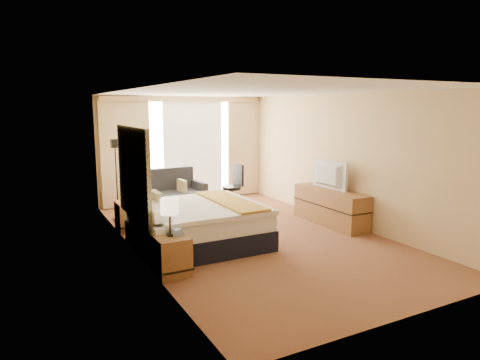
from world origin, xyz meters
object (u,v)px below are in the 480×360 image
media_dresser (330,207)px  television (326,175)px  nightstand_left (172,255)px  desk_chair (234,189)px  nightstand_right (129,216)px  lamp_right (128,175)px  floor_lamp (116,163)px  lamp_left (170,207)px  bed (197,224)px  loveseat (169,198)px

media_dresser → television: size_ratio=1.81×
nightstand_left → desk_chair: bearing=50.7°
media_dresser → nightstand_left: bearing=-164.2°
nightstand_right → desk_chair: 2.67m
media_dresser → lamp_right: size_ratio=2.76×
floor_lamp → lamp_right: (0.06, -0.77, -0.14)m
lamp_left → lamp_right: 2.56m
television → lamp_right: bearing=67.7°
floor_lamp → desk_chair: bearing=-4.2°
bed → media_dresser: bearing=0.5°
nightstand_left → television: television is taller
bed → television: size_ratio=2.07×
floor_lamp → television: size_ratio=1.69×
nightstand_left → nightstand_right: (0.00, 2.50, 0.00)m
media_dresser → desk_chair: bearing=118.0°
loveseat → desk_chair: desk_chair is taller
nightstand_right → bed: size_ratio=0.27×
bed → floor_lamp: bearing=109.8°
floor_lamp → media_dresser: bearing=-31.7°
media_dresser → television: (-0.05, 0.12, 0.64)m
media_dresser → lamp_left: size_ratio=3.34×
nightstand_left → media_dresser: media_dresser is taller
media_dresser → lamp_left: (-3.70, -1.03, 0.62)m
floor_lamp → lamp_left: (0.03, -3.33, -0.23)m
nightstand_left → loveseat: bearing=72.0°
bed → lamp_left: size_ratio=3.82×
nightstand_right → bed: bearing=-61.2°
bed → lamp_left: (-0.81, -1.01, 0.60)m
nightstand_right → desk_chair: desk_chair is taller
media_dresser → lamp_left: lamp_left is taller
lamp_left → television: television is taller
desk_chair → lamp_right: bearing=-173.5°
bed → lamp_right: bearing=116.8°
nightstand_left → lamp_right: bearing=89.4°
lamp_left → television: 3.83m
floor_lamp → television: floor_lamp is taller
media_dresser → floor_lamp: size_ratio=1.07×
desk_chair → lamp_left: size_ratio=1.91×
lamp_right → bed: bearing=-63.2°
floor_lamp → lamp_right: 0.79m
floor_lamp → television: bearing=-30.7°
nightstand_left → floor_lamp: floor_lamp is taller
media_dresser → loveseat: loveseat is taller
loveseat → floor_lamp: (-1.18, -0.20, 0.88)m
bed → lamp_right: 1.87m
bed → lamp_left: bearing=-128.9°
nightstand_left → floor_lamp: (-0.03, 3.35, 0.92)m
nightstand_right → bed: (0.81, -1.47, 0.09)m
media_dresser → floor_lamp: 4.46m
bed → nightstand_left: bearing=-128.3°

